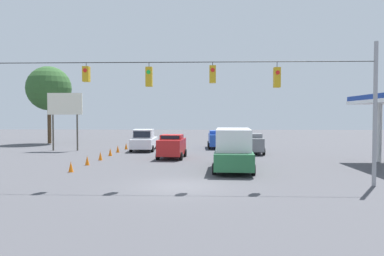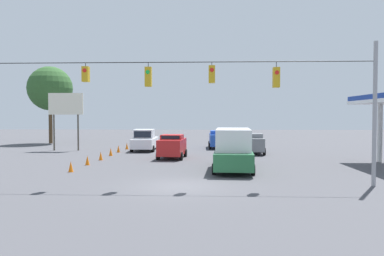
{
  "view_description": "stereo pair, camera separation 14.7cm",
  "coord_description": "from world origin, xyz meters",
  "px_view_note": "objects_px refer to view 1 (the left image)",
  "views": [
    {
      "loc": [
        -1.26,
        18.4,
        3.55
      ],
      "look_at": [
        -0.31,
        -7.46,
        2.63
      ],
      "focal_mm": 35.0,
      "sensor_mm": 36.0,
      "label": 1
    },
    {
      "loc": [
        -1.41,
        18.39,
        3.55
      ],
      "look_at": [
        -0.31,
        -7.46,
        2.63
      ],
      "focal_mm": 35.0,
      "sensor_mm": 36.0,
      "label": 2
    }
  ],
  "objects_px": {
    "sedan_blue_oncoming_deep": "(218,139)",
    "traffic_cone_farthest": "(126,146)",
    "pickup_truck_white_withflow_far": "(144,141)",
    "box_truck_green_crossing_near": "(233,149)",
    "traffic_cone_nearest": "(71,167)",
    "traffic_cone_fifth": "(118,149)",
    "traffic_cone_fourth": "(110,152)",
    "overhead_signal_span": "(183,97)",
    "sedan_red_withflow_mid": "(172,146)",
    "traffic_cone_third": "(100,156)",
    "roadside_billboard": "(65,109)",
    "tree_horizon_left": "(49,89)",
    "traffic_cone_second": "(87,160)",
    "sedan_grey_oncoming_far": "(252,143)"
  },
  "relations": [
    {
      "from": "sedan_grey_oncoming_far",
      "to": "roadside_billboard",
      "type": "height_order",
      "value": "roadside_billboard"
    },
    {
      "from": "sedan_red_withflow_mid",
      "to": "traffic_cone_second",
      "type": "xyz_separation_m",
      "value": [
        5.57,
        4.36,
        -0.67
      ]
    },
    {
      "from": "overhead_signal_span",
      "to": "sedan_grey_oncoming_far",
      "type": "xyz_separation_m",
      "value": [
        -5.38,
        -15.35,
        -3.49
      ]
    },
    {
      "from": "sedan_blue_oncoming_deep",
      "to": "traffic_cone_fifth",
      "type": "height_order",
      "value": "sedan_blue_oncoming_deep"
    },
    {
      "from": "traffic_cone_third",
      "to": "pickup_truck_white_withflow_far",
      "type": "bearing_deg",
      "value": -104.61
    },
    {
      "from": "traffic_cone_farthest",
      "to": "roadside_billboard",
      "type": "bearing_deg",
      "value": 15.03
    },
    {
      "from": "traffic_cone_fifth",
      "to": "roadside_billboard",
      "type": "relative_size",
      "value": 0.12
    },
    {
      "from": "traffic_cone_nearest",
      "to": "traffic_cone_fifth",
      "type": "bearing_deg",
      "value": -90.29
    },
    {
      "from": "sedan_blue_oncoming_deep",
      "to": "sedan_red_withflow_mid",
      "type": "relative_size",
      "value": 1.13
    },
    {
      "from": "overhead_signal_span",
      "to": "traffic_cone_nearest",
      "type": "height_order",
      "value": "overhead_signal_span"
    },
    {
      "from": "traffic_cone_second",
      "to": "overhead_signal_span",
      "type": "bearing_deg",
      "value": 135.51
    },
    {
      "from": "roadside_billboard",
      "to": "overhead_signal_span",
      "type": "bearing_deg",
      "value": 125.92
    },
    {
      "from": "traffic_cone_second",
      "to": "tree_horizon_left",
      "type": "bearing_deg",
      "value": -60.68
    },
    {
      "from": "traffic_cone_third",
      "to": "traffic_cone_fifth",
      "type": "relative_size",
      "value": 1.0
    },
    {
      "from": "traffic_cone_fifth",
      "to": "roadside_billboard",
      "type": "xyz_separation_m",
      "value": [
        5.62,
        -1.64,
        3.8
      ]
    },
    {
      "from": "traffic_cone_second",
      "to": "tree_horizon_left",
      "type": "relative_size",
      "value": 0.07
    },
    {
      "from": "sedan_grey_oncoming_far",
      "to": "traffic_cone_third",
      "type": "xyz_separation_m",
      "value": [
        12.42,
        5.47,
        -0.62
      ]
    },
    {
      "from": "pickup_truck_white_withflow_far",
      "to": "traffic_cone_third",
      "type": "distance_m",
      "value": 8.34
    },
    {
      "from": "pickup_truck_white_withflow_far",
      "to": "box_truck_green_crossing_near",
      "type": "bearing_deg",
      "value": 122.14
    },
    {
      "from": "box_truck_green_crossing_near",
      "to": "traffic_cone_nearest",
      "type": "distance_m",
      "value": 10.27
    },
    {
      "from": "traffic_cone_second",
      "to": "traffic_cone_fourth",
      "type": "relative_size",
      "value": 1.0
    },
    {
      "from": "sedan_blue_oncoming_deep",
      "to": "traffic_cone_third",
      "type": "distance_m",
      "value": 14.48
    },
    {
      "from": "overhead_signal_span",
      "to": "sedan_red_withflow_mid",
      "type": "height_order",
      "value": "overhead_signal_span"
    },
    {
      "from": "sedan_red_withflow_mid",
      "to": "sedan_grey_oncoming_far",
      "type": "bearing_deg",
      "value": -150.48
    },
    {
      "from": "sedan_blue_oncoming_deep",
      "to": "traffic_cone_nearest",
      "type": "height_order",
      "value": "sedan_blue_oncoming_deep"
    },
    {
      "from": "traffic_cone_nearest",
      "to": "tree_horizon_left",
      "type": "relative_size",
      "value": 0.07
    },
    {
      "from": "sedan_blue_oncoming_deep",
      "to": "traffic_cone_third",
      "type": "bearing_deg",
      "value": 49.23
    },
    {
      "from": "sedan_blue_oncoming_deep",
      "to": "traffic_cone_fourth",
      "type": "xyz_separation_m",
      "value": [
        9.47,
        7.84,
        -0.64
      ]
    },
    {
      "from": "traffic_cone_fifth",
      "to": "traffic_cone_fourth",
      "type": "bearing_deg",
      "value": 90.81
    },
    {
      "from": "traffic_cone_second",
      "to": "traffic_cone_fifth",
      "type": "distance_m",
      "value": 8.89
    },
    {
      "from": "traffic_cone_farthest",
      "to": "traffic_cone_second",
      "type": "bearing_deg",
      "value": 89.23
    },
    {
      "from": "box_truck_green_crossing_near",
      "to": "traffic_cone_second",
      "type": "bearing_deg",
      "value": -9.33
    },
    {
      "from": "sedan_blue_oncoming_deep",
      "to": "box_truck_green_crossing_near",
      "type": "relative_size",
      "value": 0.62
    },
    {
      "from": "traffic_cone_fourth",
      "to": "traffic_cone_farthest",
      "type": "bearing_deg",
      "value": -90.62
    },
    {
      "from": "sedan_grey_oncoming_far",
      "to": "traffic_cone_fifth",
      "type": "bearing_deg",
      "value": -2.68
    },
    {
      "from": "traffic_cone_nearest",
      "to": "traffic_cone_second",
      "type": "height_order",
      "value": "same"
    },
    {
      "from": "sedan_red_withflow_mid",
      "to": "traffic_cone_third",
      "type": "distance_m",
      "value": 5.69
    },
    {
      "from": "traffic_cone_second",
      "to": "traffic_cone_farthest",
      "type": "distance_m",
      "value": 12.07
    },
    {
      "from": "sedan_blue_oncoming_deep",
      "to": "tree_horizon_left",
      "type": "xyz_separation_m",
      "value": [
        20.54,
        -5.74,
        5.78
      ]
    },
    {
      "from": "overhead_signal_span",
      "to": "traffic_cone_fifth",
      "type": "relative_size",
      "value": 28.88
    },
    {
      "from": "sedan_grey_oncoming_far",
      "to": "tree_horizon_left",
      "type": "xyz_separation_m",
      "value": [
        23.51,
        -11.22,
        5.8
      ]
    },
    {
      "from": "sedan_blue_oncoming_deep",
      "to": "traffic_cone_farthest",
      "type": "bearing_deg",
      "value": 10.4
    },
    {
      "from": "sedan_blue_oncoming_deep",
      "to": "tree_horizon_left",
      "type": "bearing_deg",
      "value": -15.61
    },
    {
      "from": "traffic_cone_fourth",
      "to": "traffic_cone_farthest",
      "type": "distance_m",
      "value": 6.11
    },
    {
      "from": "sedan_grey_oncoming_far",
      "to": "traffic_cone_farthest",
      "type": "distance_m",
      "value": 12.96
    },
    {
      "from": "sedan_grey_oncoming_far",
      "to": "traffic_cone_farthest",
      "type": "bearing_deg",
      "value": -16.88
    },
    {
      "from": "tree_horizon_left",
      "to": "pickup_truck_white_withflow_far",
      "type": "bearing_deg",
      "value": 146.75
    },
    {
      "from": "box_truck_green_crossing_near",
      "to": "traffic_cone_farthest",
      "type": "height_order",
      "value": "box_truck_green_crossing_near"
    },
    {
      "from": "box_truck_green_crossing_near",
      "to": "traffic_cone_second",
      "type": "xyz_separation_m",
      "value": [
        10.1,
        -1.66,
        -0.98
      ]
    },
    {
      "from": "traffic_cone_fifth",
      "to": "sedan_red_withflow_mid",
      "type": "bearing_deg",
      "value": 140.58
    }
  ]
}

